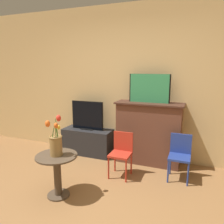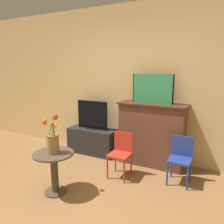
% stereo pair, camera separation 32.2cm
% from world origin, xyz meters
% --- Properties ---
extents(ground_plane, '(14.00, 14.00, 0.00)m').
position_xyz_m(ground_plane, '(0.00, 0.00, 0.00)').
color(ground_plane, olive).
extents(wall_back, '(8.00, 0.06, 2.70)m').
position_xyz_m(wall_back, '(0.00, 2.13, 1.35)').
color(wall_back, tan).
rests_on(wall_back, ground).
extents(fireplace_mantel, '(1.12, 0.41, 1.06)m').
position_xyz_m(fireplace_mantel, '(0.47, 1.91, 0.54)').
color(fireplace_mantel, brown).
rests_on(fireplace_mantel, ground).
extents(painting, '(0.68, 0.03, 0.47)m').
position_xyz_m(painting, '(0.46, 1.92, 1.29)').
color(painting, black).
rests_on(painting, fireplace_mantel).
extents(tv_stand, '(0.94, 0.38, 0.48)m').
position_xyz_m(tv_stand, '(-0.69, 1.89, 0.24)').
color(tv_stand, '#232326').
rests_on(tv_stand, ground).
extents(tv_monitor, '(0.63, 0.12, 0.53)m').
position_xyz_m(tv_monitor, '(-0.69, 1.89, 0.74)').
color(tv_monitor, black).
rests_on(tv_monitor, tv_stand).
extents(chair_red, '(0.30, 0.30, 0.67)m').
position_xyz_m(chair_red, '(0.19, 1.30, 0.39)').
color(chair_red, '#B22D1E').
rests_on(chair_red, ground).
extents(chair_blue, '(0.30, 0.30, 0.67)m').
position_xyz_m(chair_blue, '(1.03, 1.52, 0.39)').
color(chair_blue, navy).
rests_on(chair_blue, ground).
extents(side_table, '(0.52, 0.52, 0.56)m').
position_xyz_m(side_table, '(-0.39, 0.48, 0.36)').
color(side_table, '#4C3D2D').
rests_on(side_table, ground).
extents(vase_tulips, '(0.17, 0.17, 0.51)m').
position_xyz_m(vase_tulips, '(-0.39, 0.48, 0.72)').
color(vase_tulips, olive).
rests_on(vase_tulips, side_table).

